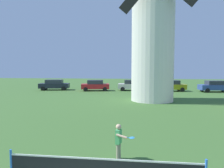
# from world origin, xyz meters

# --- Properties ---
(windmill) EXTENTS (7.27, 4.92, 15.31)m
(windmill) POSITION_xyz_m (2.44, 17.78, 7.69)
(windmill) COLOR silver
(windmill) RESTS_ON ground_plane
(player_far) EXTENTS (0.72, 0.67, 1.29)m
(player_far) POSITION_xyz_m (0.19, 4.00, 0.73)
(player_far) COLOR #9E937F
(player_far) RESTS_ON ground_plane
(parked_car_black) EXTENTS (4.61, 2.45, 1.56)m
(parked_car_black) POSITION_xyz_m (-11.42, 26.24, 0.81)
(parked_car_black) COLOR #1E232D
(parked_car_black) RESTS_ON ground_plane
(parked_car_red) EXTENTS (4.25, 2.45, 1.56)m
(parked_car_red) POSITION_xyz_m (-5.07, 25.92, 0.81)
(parked_car_red) COLOR red
(parked_car_red) RESTS_ON ground_plane
(parked_car_cream) EXTENTS (4.27, 1.97, 1.56)m
(parked_car_cream) POSITION_xyz_m (0.35, 26.75, 0.81)
(parked_car_cream) COLOR silver
(parked_car_cream) RESTS_ON ground_plane
(parked_car_mustard) EXTENTS (4.33, 2.26, 1.56)m
(parked_car_mustard) POSITION_xyz_m (5.75, 26.61, 0.81)
(parked_car_mustard) COLOR #999919
(parked_car_mustard) RESTS_ON ground_plane
(parked_car_blue) EXTENTS (4.50, 2.26, 1.56)m
(parked_car_blue) POSITION_xyz_m (11.76, 26.31, 0.81)
(parked_car_blue) COLOR #334C99
(parked_car_blue) RESTS_ON ground_plane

